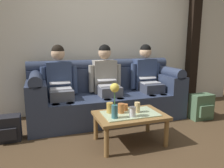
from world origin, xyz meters
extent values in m
plane|color=#4C3823|center=(0.00, 0.00, 0.00)|extent=(14.00, 14.00, 0.00)
cube|color=silver|center=(0.00, 1.70, 1.45)|extent=(6.00, 0.12, 2.90)
cube|color=black|center=(1.99, 1.58, 1.45)|extent=(0.20, 0.20, 2.90)
cube|color=#2D3851|center=(0.00, 1.10, 0.21)|extent=(2.47, 0.88, 0.42)
cube|color=#2D3851|center=(0.00, 1.43, 0.62)|extent=(2.47, 0.22, 0.40)
cylinder|color=#2D3851|center=(0.00, 1.43, 0.87)|extent=(2.47, 0.18, 0.18)
cube|color=#2D3851|center=(-1.10, 1.10, 0.56)|extent=(0.28, 0.88, 0.28)
cylinder|color=#2D3851|center=(-1.10, 1.10, 0.74)|extent=(0.18, 0.88, 0.18)
cube|color=#2D3851|center=(1.10, 1.10, 0.56)|extent=(0.28, 0.88, 0.28)
cylinder|color=#2D3851|center=(1.10, 1.10, 0.74)|extent=(0.18, 0.88, 0.18)
cube|color=#595B66|center=(-0.75, 1.04, 0.49)|extent=(0.34, 0.40, 0.15)
cylinder|color=#595B66|center=(-0.85, 0.78, 0.21)|extent=(0.12, 0.12, 0.42)
cylinder|color=#595B66|center=(-0.65, 0.78, 0.21)|extent=(0.12, 0.12, 0.42)
cube|color=navy|center=(-0.75, 1.28, 0.69)|extent=(0.38, 0.22, 0.54)
cylinder|color=navy|center=(-0.98, 1.24, 0.67)|extent=(0.09, 0.09, 0.44)
cylinder|color=navy|center=(-0.51, 1.24, 0.67)|extent=(0.09, 0.09, 0.44)
sphere|color=tan|center=(-0.75, 1.26, 1.08)|extent=(0.21, 0.21, 0.21)
sphere|color=black|center=(-0.75, 1.26, 1.12)|extent=(0.19, 0.19, 0.19)
cube|color=silver|center=(-0.75, 1.06, 0.58)|extent=(0.31, 0.22, 0.02)
cube|color=silver|center=(-0.75, 1.22, 0.68)|extent=(0.31, 0.20, 0.11)
cube|color=black|center=(-0.75, 1.21, 0.68)|extent=(0.27, 0.17, 0.09)
cube|color=#595B66|center=(0.00, 1.04, 0.49)|extent=(0.34, 0.40, 0.15)
cylinder|color=#595B66|center=(-0.10, 0.78, 0.21)|extent=(0.12, 0.12, 0.42)
cylinder|color=#595B66|center=(0.10, 0.78, 0.21)|extent=(0.12, 0.12, 0.42)
cube|color=gray|center=(0.00, 1.28, 0.69)|extent=(0.38, 0.22, 0.54)
cylinder|color=gray|center=(-0.23, 1.24, 0.67)|extent=(0.09, 0.09, 0.44)
cylinder|color=gray|center=(0.23, 1.24, 0.67)|extent=(0.09, 0.09, 0.44)
sphere|color=tan|center=(0.00, 1.26, 1.08)|extent=(0.21, 0.21, 0.21)
sphere|color=black|center=(0.00, 1.26, 1.12)|extent=(0.19, 0.19, 0.19)
cube|color=silver|center=(0.00, 1.06, 0.58)|extent=(0.31, 0.22, 0.02)
cube|color=silver|center=(0.00, 1.21, 0.68)|extent=(0.31, 0.20, 0.10)
cube|color=black|center=(0.00, 1.20, 0.68)|extent=(0.27, 0.17, 0.08)
cube|color=#383D4C|center=(0.75, 1.04, 0.49)|extent=(0.34, 0.40, 0.15)
cylinder|color=#383D4C|center=(0.65, 0.78, 0.21)|extent=(0.12, 0.12, 0.42)
cylinder|color=#383D4C|center=(0.85, 0.78, 0.21)|extent=(0.12, 0.12, 0.42)
cube|color=navy|center=(0.75, 1.28, 0.69)|extent=(0.38, 0.22, 0.54)
cylinder|color=navy|center=(0.51, 1.24, 0.67)|extent=(0.09, 0.09, 0.44)
cylinder|color=navy|center=(0.98, 1.24, 0.67)|extent=(0.09, 0.09, 0.44)
sphere|color=tan|center=(0.75, 1.26, 1.08)|extent=(0.21, 0.21, 0.21)
sphere|color=black|center=(0.75, 1.26, 1.12)|extent=(0.19, 0.19, 0.19)
cube|color=silver|center=(0.75, 1.06, 0.58)|extent=(0.31, 0.22, 0.02)
cube|color=silver|center=(0.75, 1.22, 0.68)|extent=(0.31, 0.19, 0.11)
cube|color=black|center=(0.75, 1.21, 0.68)|extent=(0.27, 0.17, 0.09)
cube|color=olive|center=(0.00, 0.18, 0.36)|extent=(0.86, 0.57, 0.04)
cube|color=#B2C69E|center=(0.00, 0.18, 0.39)|extent=(0.67, 0.40, 0.01)
cylinder|color=olive|center=(-0.38, -0.05, 0.17)|extent=(0.06, 0.06, 0.35)
cylinder|color=olive|center=(0.38, -0.05, 0.17)|extent=(0.06, 0.06, 0.35)
cylinder|color=olive|center=(-0.38, 0.42, 0.17)|extent=(0.06, 0.06, 0.35)
cylinder|color=olive|center=(0.38, 0.42, 0.17)|extent=(0.06, 0.06, 0.35)
cylinder|color=#336672|center=(-0.24, 0.08, 0.47)|extent=(0.07, 0.07, 0.16)
cylinder|color=#3D7538|center=(-0.24, 0.08, 0.63)|extent=(0.01, 0.01, 0.17)
sphere|color=#E5CC4C|center=(-0.24, 0.08, 0.75)|extent=(0.11, 0.11, 0.11)
cylinder|color=silver|center=(-0.02, 0.06, 0.45)|extent=(0.08, 0.08, 0.12)
cylinder|color=#DBB77A|center=(0.10, 0.19, 0.46)|extent=(0.07, 0.07, 0.13)
cylinder|color=gold|center=(-0.23, 0.28, 0.46)|extent=(0.08, 0.08, 0.13)
cylinder|color=#B26633|center=(-0.10, 0.23, 0.45)|extent=(0.08, 0.08, 0.12)
cylinder|color=#B26633|center=(-0.02, 0.31, 0.44)|extent=(0.07, 0.07, 0.08)
cube|color=black|center=(-1.47, 0.75, 0.17)|extent=(0.32, 0.21, 0.33)
cube|color=black|center=(-1.47, 0.62, 0.13)|extent=(0.22, 0.05, 0.15)
cube|color=#4C6B4C|center=(1.46, 0.60, 0.21)|extent=(0.36, 0.21, 0.42)
cube|color=#4C6B4C|center=(1.46, 0.48, 0.17)|extent=(0.25, 0.05, 0.19)
camera|label=1|loc=(-1.03, -2.16, 1.27)|focal=34.56mm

